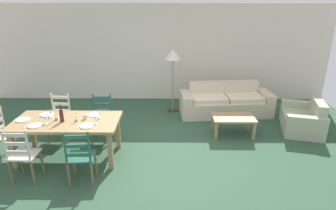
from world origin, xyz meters
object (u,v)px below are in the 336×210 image
(wine_glass_far_right, at_px, (100,112))
(dining_chair_far_right, at_px, (102,118))
(wine_glass_near_right, at_px, (96,118))
(coffee_cup_primary, at_px, (85,117))
(dining_chair_far_left, at_px, (60,117))
(dining_table, at_px, (67,125))
(couch, at_px, (225,103))
(dining_chair_near_right, at_px, (80,156))
(dining_chair_head_west, at_px, (7,134))
(wine_glass_far_left, at_px, (50,111))
(dining_chair_near_left, at_px, (22,154))
(armchair_upholstered, at_px, (305,120))
(standing_lamp, at_px, (173,58))
(wine_bottle, at_px, (62,116))
(wine_glass_near_left, at_px, (46,118))
(coffee_table, at_px, (233,120))

(wine_glass_far_right, bearing_deg, dining_chair_far_right, 101.86)
(wine_glass_near_right, height_order, coffee_cup_primary, wine_glass_near_right)
(coffee_cup_primary, bearing_deg, dining_chair_far_left, 137.69)
(dining_table, height_order, couch, couch)
(dining_chair_near_right, bearing_deg, dining_chair_head_west, 153.93)
(dining_table, relative_size, wine_glass_far_left, 11.80)
(wine_glass_far_right, bearing_deg, dining_chair_near_left, -141.48)
(armchair_upholstered, relative_size, standing_lamp, 0.80)
(dining_table, height_order, wine_glass_near_right, wine_glass_near_right)
(dining_table, bearing_deg, wine_glass_near_right, -13.18)
(dining_chair_near_left, xyz_separation_m, wine_glass_far_left, (0.16, 0.89, 0.38))
(wine_bottle, distance_m, wine_glass_near_left, 0.26)
(couch, bearing_deg, wine_glass_near_left, -147.17)
(wine_glass_near_left, distance_m, standing_lamp, 3.41)
(dining_chair_far_left, xyz_separation_m, standing_lamp, (2.38, 1.60, 0.93))
(coffee_cup_primary, height_order, couch, coffee_cup_primary)
(dining_chair_near_right, xyz_separation_m, coffee_cup_primary, (-0.13, 0.87, 0.32))
(wine_glass_far_left, xyz_separation_m, wine_glass_far_right, (0.92, -0.03, 0.00))
(wine_bottle, xyz_separation_m, standing_lamp, (2.00, 2.42, 0.54))
(wine_glass_far_left, bearing_deg, dining_chair_far_right, 37.88)
(dining_table, height_order, dining_chair_far_right, dining_chair_far_right)
(dining_table, xyz_separation_m, wine_glass_far_right, (0.59, 0.12, 0.20))
(dining_chair_far_left, height_order, armchair_upholstered, dining_chair_far_left)
(wine_bottle, height_order, standing_lamp, standing_lamp)
(dining_chair_near_left, distance_m, wine_glass_near_right, 1.28)
(dining_chair_near_left, bearing_deg, dining_chair_far_left, 87.80)
(dining_chair_near_left, distance_m, armchair_upholstered, 5.74)
(wine_glass_near_left, bearing_deg, dining_chair_head_west, 171.62)
(coffee_cup_primary, bearing_deg, wine_glass_near_left, -161.63)
(standing_lamp, bearing_deg, coffee_table, -47.01)
(couch, xyz_separation_m, coffee_table, (-0.04, -1.22, 0.06))
(dining_chair_near_right, xyz_separation_m, wine_glass_far_left, (-0.79, 0.94, 0.38))
(dining_chair_near_right, relative_size, wine_glass_near_left, 5.96)
(dining_chair_near_right, relative_size, wine_glass_far_left, 5.96)
(dining_chair_far_right, xyz_separation_m, wine_bottle, (-0.50, -0.82, 0.39))
(wine_glass_near_left, bearing_deg, armchair_upholstered, 14.38)
(coffee_cup_primary, xyz_separation_m, armchair_upholstered, (4.58, 1.13, -0.55))
(dining_chair_near_right, height_order, wine_glass_far_left, dining_chair_near_right)
(dining_chair_far_left, relative_size, dining_chair_head_west, 1.00)
(dining_chair_far_right, height_order, standing_lamp, standing_lamp)
(dining_table, relative_size, armchair_upholstered, 1.44)
(dining_table, relative_size, dining_chair_far_left, 1.98)
(dining_chair_far_right, height_order, couch, dining_chair_far_right)
(wine_glass_near_right, bearing_deg, wine_glass_far_left, 162.25)
(wine_glass_near_right, bearing_deg, dining_chair_near_right, -100.04)
(dining_chair_near_right, xyz_separation_m, dining_chair_far_right, (-0.01, 1.55, 0.00))
(wine_glass_far_left, bearing_deg, dining_chair_far_left, 99.22)
(wine_glass_near_right, relative_size, standing_lamp, 0.10)
(dining_chair_near_left, relative_size, coffee_cup_primary, 10.67)
(dining_chair_near_right, height_order, wine_glass_near_left, dining_chair_near_right)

